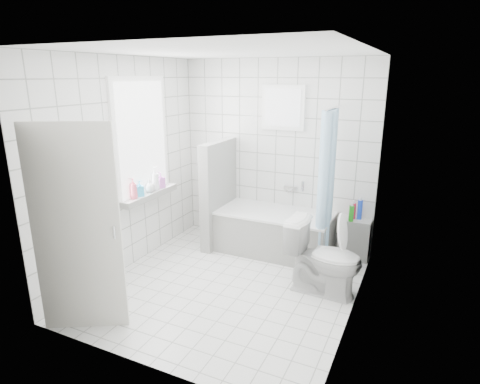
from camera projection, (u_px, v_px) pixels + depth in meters
The scene contains 19 objects.
ground at pixel (228, 285), 4.70m from camera, with size 3.00×3.00×0.00m, color white.
ceiling at pixel (226, 51), 3.97m from camera, with size 3.00×3.00×0.00m, color white.
wall_back at pixel (276, 154), 5.64m from camera, with size 2.80×0.02×2.60m, color white.
wall_front at pixel (138, 223), 3.04m from camera, with size 2.80×0.02×2.60m, color white.
wall_left at pixel (126, 166), 4.91m from camera, with size 0.02×3.00×2.60m, color white.
wall_right at pixel (360, 194), 3.77m from camera, with size 0.02×3.00×2.60m, color white.
window_left at pixel (143, 139), 5.07m from camera, with size 0.01×0.90×1.40m, color white.
window_back at pixel (283, 108), 5.38m from camera, with size 0.50×0.01×0.50m, color white.
window_sill at pixel (149, 195), 5.26m from camera, with size 0.18×1.02×0.08m, color white.
door at pixel (77, 231), 3.67m from camera, with size 0.04×0.80×2.00m, color silver.
bathtub at pixel (275, 232), 5.54m from camera, with size 1.55×0.77×0.58m.
partition_wall at pixel (219, 194), 5.71m from camera, with size 0.15×0.85×1.50m, color white.
tiled_ledge at pixel (354, 239), 5.34m from camera, with size 0.40×0.24×0.55m, color white.
toilet at pixel (324, 258), 4.45m from camera, with size 0.47×0.83×0.85m, color white.
curtain_rod at pixel (334, 108), 4.74m from camera, with size 0.02×0.02×0.80m, color silver.
shower_curtain at pixel (327, 184), 4.88m from camera, with size 0.14×0.48×1.78m, color #4391C7, non-canonical shape.
tub_faucet at pixel (291, 188), 5.63m from camera, with size 0.18×0.06×0.06m, color silver.
sill_bottles at pixel (149, 183), 5.20m from camera, with size 0.18×0.70×0.31m.
ledge_bottles at pixel (355, 211), 5.23m from camera, with size 0.15×0.19×0.26m.
Camera 1 is at (1.91, -3.75, 2.38)m, focal length 30.00 mm.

